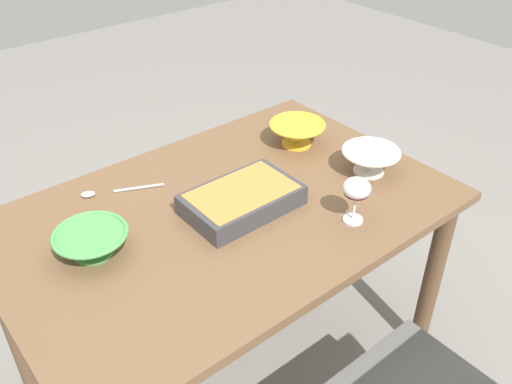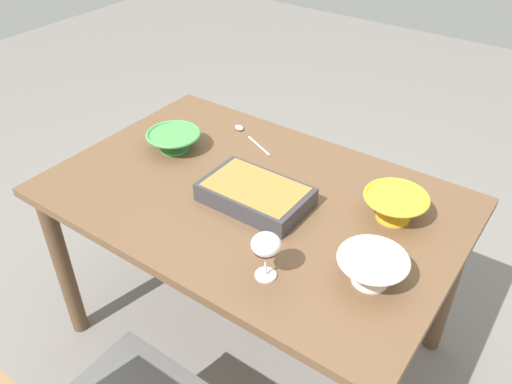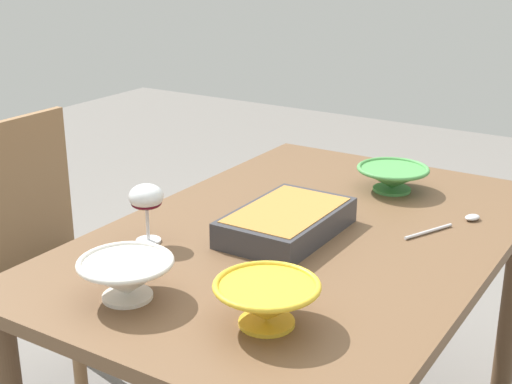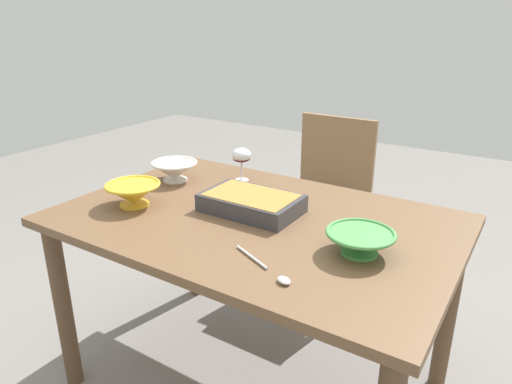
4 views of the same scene
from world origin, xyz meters
name	(u,v)px [view 4 (image 4 of 4)]	position (x,y,z in m)	size (l,w,h in m)	color
ground_plane	(255,382)	(0.00, 0.00, 0.00)	(8.00, 8.00, 0.00)	gray
dining_table	(255,242)	(0.00, 0.00, 0.63)	(1.36, 0.90, 0.73)	brown
chair	(325,201)	(-0.10, 0.82, 0.49)	(0.43, 0.45, 0.91)	#595959
wine_glass	(241,157)	(-0.25, 0.29, 0.84)	(0.08, 0.08, 0.14)	white
casserole_dish	(251,202)	(-0.04, 0.03, 0.77)	(0.34, 0.21, 0.06)	#38383D
mixing_bowl	(360,241)	(0.40, -0.06, 0.77)	(0.20, 0.20, 0.07)	#4C994C
small_bowl	(175,170)	(-0.49, 0.14, 0.78)	(0.19, 0.19, 0.08)	white
serving_bowl	(133,193)	(-0.43, -0.15, 0.78)	(0.20, 0.20, 0.09)	yellow
serving_spoon	(272,272)	(0.25, -0.30, 0.74)	(0.24, 0.12, 0.01)	silver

